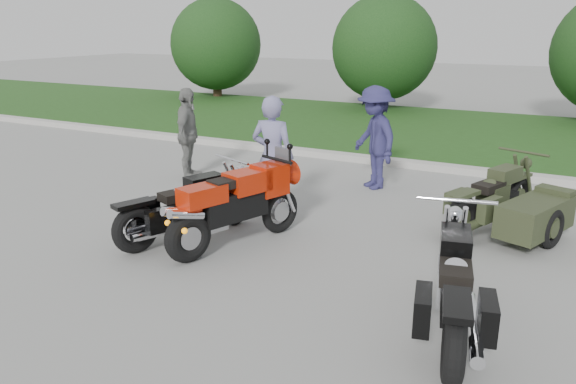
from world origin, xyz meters
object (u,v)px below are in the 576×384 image
at_px(cruiser_sidecar, 515,210).
at_px(person_back, 188,134).
at_px(cruiser_left, 182,210).
at_px(person_stripe, 273,157).
at_px(person_denim, 375,138).
at_px(sportbike_red, 234,204).
at_px(cruiser_right, 454,292).

distance_m(cruiser_sidecar, person_back, 6.20).
xyz_separation_m(cruiser_sidecar, person_back, (-6.17, 0.45, 0.48)).
relative_size(cruiser_left, person_back, 1.22).
xyz_separation_m(cruiser_sidecar, person_stripe, (-3.60, -0.72, 0.55)).
bearing_deg(person_denim, cruiser_sidecar, 12.00).
bearing_deg(cruiser_sidecar, sportbike_red, -126.58).
relative_size(cruiser_right, cruiser_sidecar, 1.09).
xyz_separation_m(person_stripe, person_denim, (0.91, 2.26, -0.01)).
distance_m(person_stripe, person_back, 2.83).
xyz_separation_m(sportbike_red, person_denim, (0.71, 3.72, 0.32)).
xyz_separation_m(cruiser_right, person_stripe, (-3.38, 2.44, 0.48)).
bearing_deg(person_denim, sportbike_red, -58.96).
xyz_separation_m(cruiser_right, cruiser_sidecar, (0.22, 3.16, -0.06)).
bearing_deg(cruiser_right, cruiser_sidecar, 73.38).
relative_size(sportbike_red, person_denim, 1.15).
xyz_separation_m(sportbike_red, cruiser_left, (-0.81, -0.11, -0.18)).
xyz_separation_m(cruiser_sidecar, person_denim, (-2.69, 1.54, 0.53)).
xyz_separation_m(sportbike_red, person_back, (-2.77, 2.63, 0.27)).
distance_m(cruiser_left, cruiser_right, 4.08).
height_order(cruiser_left, cruiser_right, cruiser_right).
bearing_deg(sportbike_red, cruiser_left, -152.62).
bearing_deg(cruiser_right, sportbike_red, 150.24).
height_order(cruiser_sidecar, person_stripe, person_stripe).
xyz_separation_m(cruiser_left, person_stripe, (0.61, 1.57, 0.52)).
bearing_deg(person_back, person_stripe, -136.21).
relative_size(cruiser_right, person_denim, 1.28).
relative_size(cruiser_right, person_stripe, 1.26).
xyz_separation_m(cruiser_left, cruiser_right, (3.99, -0.87, 0.03)).
xyz_separation_m(cruiser_left, person_back, (-1.96, 2.75, 0.45)).
bearing_deg(cruiser_left, sportbike_red, 28.67).
distance_m(person_stripe, person_denim, 2.44).
xyz_separation_m(cruiser_left, cruiser_sidecar, (4.21, 2.29, -0.03)).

